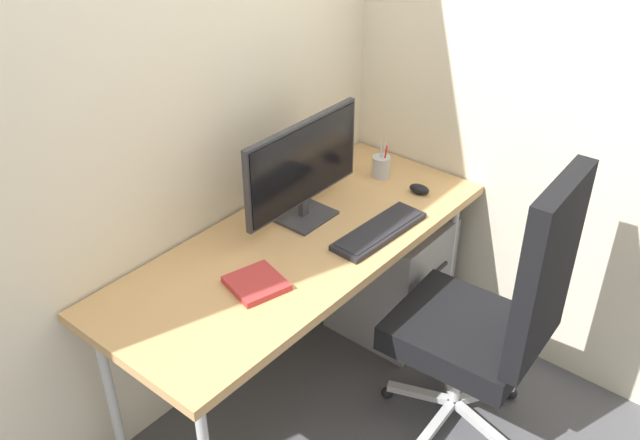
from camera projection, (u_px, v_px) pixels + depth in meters
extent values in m
plane|color=#4C4C51|center=(302.00, 387.00, 3.03)|extent=(8.00, 8.00, 0.00)
cube|color=beige|center=(220.00, 52.00, 2.47)|extent=(3.41, 0.04, 2.80)
cube|color=beige|center=(493.00, 30.00, 2.68)|extent=(0.04, 2.44, 2.80)
cube|color=tan|center=(299.00, 246.00, 2.63)|extent=(1.62, 0.65, 0.04)
cylinder|color=silver|center=(449.00, 263.00, 3.18)|extent=(0.04, 0.04, 0.72)
cylinder|color=silver|center=(111.00, 398.00, 2.49)|extent=(0.04, 0.04, 0.72)
cylinder|color=silver|center=(361.00, 225.00, 3.45)|extent=(0.04, 0.04, 0.72)
cube|color=silver|center=(437.00, 422.00, 2.78)|extent=(0.28, 0.05, 0.03)
cube|color=silver|center=(478.00, 423.00, 2.78)|extent=(0.10, 0.27, 0.03)
sphere|color=black|center=(511.00, 393.00, 2.96)|extent=(0.05, 0.05, 0.05)
cube|color=silver|center=(483.00, 394.00, 2.91)|extent=(0.25, 0.18, 0.03)
sphere|color=black|center=(443.00, 361.00, 3.12)|extent=(0.05, 0.05, 0.05)
cube|color=silver|center=(448.00, 377.00, 2.99)|extent=(0.23, 0.20, 0.03)
sphere|color=black|center=(387.00, 392.00, 2.96)|extent=(0.05, 0.05, 0.05)
cube|color=silver|center=(420.00, 393.00, 2.91)|extent=(0.13, 0.27, 0.03)
cylinder|color=silver|center=(458.00, 372.00, 2.78)|extent=(0.04, 0.04, 0.30)
cube|color=black|center=(463.00, 333.00, 2.67)|extent=(0.48, 0.54, 0.11)
cube|color=black|center=(547.00, 273.00, 2.33)|extent=(0.41, 0.09, 0.69)
cube|color=gray|center=(389.00, 274.00, 3.21)|extent=(0.40, 0.45, 0.59)
cube|color=#262628|center=(434.00, 273.00, 3.03)|extent=(0.20, 0.01, 0.02)
cube|color=#333338|center=(306.00, 216.00, 2.76)|extent=(0.21, 0.17, 0.01)
cube|color=#333338|center=(304.00, 206.00, 2.74)|extent=(0.04, 0.02, 0.07)
cube|color=#333338|center=(303.00, 163.00, 2.64)|extent=(0.60, 0.02, 0.33)
cube|color=black|center=(305.00, 164.00, 2.63)|extent=(0.58, 0.01, 0.31)
cube|color=black|center=(379.00, 231.00, 2.66)|extent=(0.43, 0.15, 0.02)
cube|color=black|center=(379.00, 228.00, 2.65)|extent=(0.40, 0.13, 0.00)
ellipsoid|color=black|center=(419.00, 189.00, 2.91)|extent=(0.06, 0.09, 0.04)
cylinder|color=#B2B5BA|center=(381.00, 166.00, 3.02)|extent=(0.08, 0.08, 0.09)
cylinder|color=silver|center=(381.00, 153.00, 2.98)|extent=(0.03, 0.01, 0.13)
cylinder|color=silver|center=(383.00, 152.00, 2.99)|extent=(0.03, 0.01, 0.13)
torus|color=#337FD8|center=(381.00, 164.00, 3.02)|extent=(0.03, 0.03, 0.01)
cylinder|color=red|center=(385.00, 158.00, 2.99)|extent=(0.01, 0.02, 0.12)
cube|color=#B23333|center=(256.00, 283.00, 2.39)|extent=(0.22, 0.22, 0.02)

